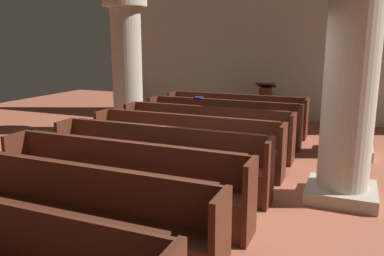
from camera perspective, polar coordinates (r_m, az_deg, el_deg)
The scene contains 14 objects.
ground_plane at distance 5.48m, azimuth 0.48°, elevation -9.94°, with size 19.20×19.20×0.00m, color #AD5B42.
back_wall at distance 10.95m, azimuth 12.92°, elevation 12.93°, with size 10.00×0.16×4.50m, color beige.
pew_row_0 at distance 9.22m, azimuth 6.31°, elevation 2.25°, with size 3.30×0.47×0.89m.
pew_row_1 at distance 8.30m, azimuth 4.39°, elevation 1.17°, with size 3.30×0.46×0.89m.
pew_row_2 at distance 7.40m, azimuth 2.00°, elevation -0.19°, with size 3.30×0.46×0.89m.
pew_row_3 at distance 6.51m, azimuth -1.04°, elevation -1.91°, with size 3.30×0.47×0.89m.
pew_row_4 at distance 5.66m, azimuth -5.04°, elevation -4.16°, with size 3.30×0.46×0.89m.
pew_row_5 at distance 4.86m, azimuth -10.43°, elevation -7.14°, with size 3.30×0.46×0.89m.
pew_row_6 at distance 4.13m, azimuth -17.95°, elevation -11.12°, with size 3.30×0.47×0.89m.
pillar_aisle_side at distance 7.81m, azimuth 22.48°, elevation 8.35°, with size 1.01×1.01×3.18m.
pillar_far_side at distance 9.40m, azimuth -9.49°, elevation 9.63°, with size 1.01×1.01×3.18m.
pillar_aisle_rear at distance 5.41m, azimuth 22.20°, elevation 7.00°, with size 0.97×0.97×3.18m.
lectern at distance 10.40m, azimuth 10.61°, elevation 3.14°, with size 0.48×0.45×1.08m.
hymn_book at distance 8.61m, azimuth 0.97°, elevation 4.49°, with size 0.17×0.20×0.02m, color navy.
Camera 1 is at (1.91, -4.70, 2.08)m, focal length 36.51 mm.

